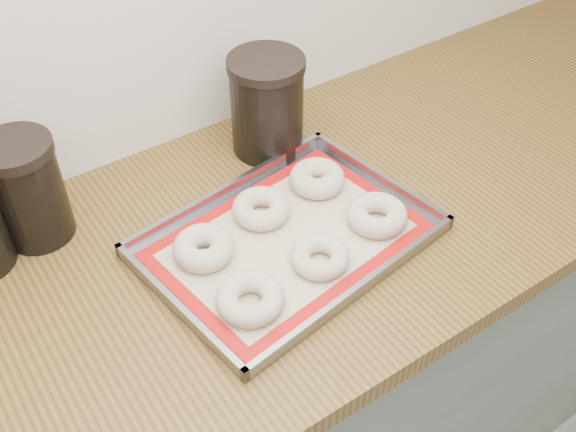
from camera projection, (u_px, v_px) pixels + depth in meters
cabinet at (197, 429)px, 1.39m from camera, size 3.00×0.65×0.86m
countertop at (171, 285)px, 1.09m from camera, size 3.06×0.68×0.04m
baking_tray at (288, 239)px, 1.12m from camera, size 0.50×0.39×0.03m
baking_mat at (288, 240)px, 1.12m from camera, size 0.46×0.35×0.00m
bagel_front_left at (250, 299)px, 1.01m from camera, size 0.11×0.11×0.03m
bagel_front_mid at (320, 257)px, 1.07m from camera, size 0.10×0.10×0.03m
bagel_front_right at (377, 215)px, 1.14m from camera, size 0.12×0.12×0.04m
bagel_back_left at (204, 248)px, 1.08m from camera, size 0.12×0.12×0.04m
bagel_back_mid at (261, 208)px, 1.16m from camera, size 0.12×0.12×0.04m
bagel_back_right at (317, 178)px, 1.21m from camera, size 0.12×0.12×0.04m
canister_mid at (27, 190)px, 1.08m from camera, size 0.12×0.12×0.19m
canister_right at (267, 105)px, 1.26m from camera, size 0.14×0.14×0.19m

